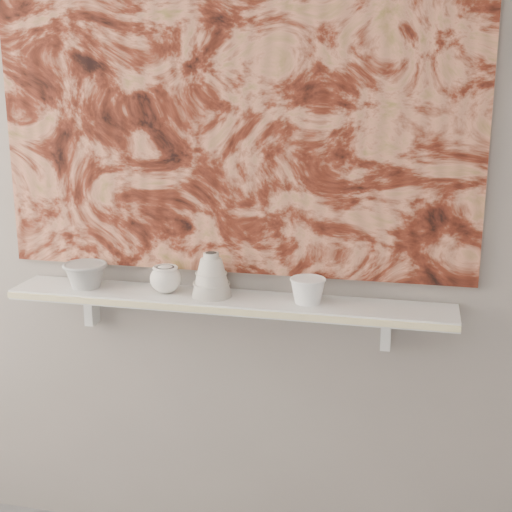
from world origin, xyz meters
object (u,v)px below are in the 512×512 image
(shelf, at_px, (226,301))
(bowl_white, at_px, (308,290))
(bowl_grey, at_px, (86,275))
(painting, at_px, (231,95))
(cup_cream, at_px, (166,279))
(bell_vessel, at_px, (211,274))

(shelf, bearing_deg, bowl_white, 0.00)
(bowl_grey, bearing_deg, painting, 9.67)
(shelf, xyz_separation_m, painting, (0.00, 0.08, 0.62))
(painting, height_order, bowl_grey, painting)
(bowl_grey, xyz_separation_m, cup_cream, (0.27, 0.00, 0.00))
(bowl_white, bearing_deg, bowl_grey, 180.00)
(cup_cream, relative_size, bell_vessel, 0.71)
(painting, relative_size, bowl_grey, 10.47)
(shelf, relative_size, bowl_grey, 9.77)
(painting, height_order, bowl_white, painting)
(bowl_grey, xyz_separation_m, bell_vessel, (0.42, 0.00, 0.03))
(shelf, bearing_deg, painting, 90.00)
(painting, xyz_separation_m, bowl_grey, (-0.47, -0.08, -0.57))
(cup_cream, distance_m, bell_vessel, 0.15)
(cup_cream, relative_size, bowl_white, 0.91)
(shelf, xyz_separation_m, bowl_white, (0.25, 0.00, 0.05))
(shelf, xyz_separation_m, bell_vessel, (-0.05, 0.00, 0.08))
(shelf, height_order, painting, painting)
(cup_cream, bearing_deg, bowl_white, 0.00)
(cup_cream, height_order, bell_vessel, bell_vessel)
(shelf, relative_size, cup_cream, 14.24)
(painting, relative_size, bowl_white, 13.82)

